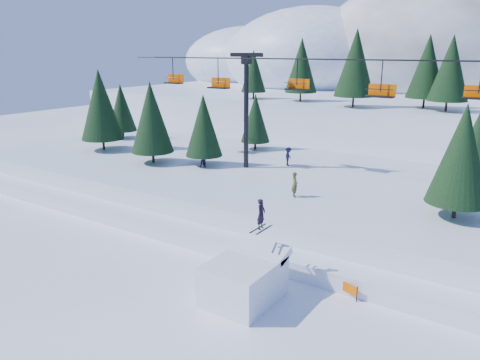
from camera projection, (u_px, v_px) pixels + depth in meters
The scene contains 10 objects.
ground at pixel (205, 304), 24.82m from camera, with size 160.00×160.00×0.00m, color white.
mid_shelf at pixel (337, 196), 38.93m from camera, with size 70.00×22.00×2.50m, color white.
berm at pixel (278, 244), 31.09m from camera, with size 70.00×6.00×1.10m, color white.
mountain_ridge at pixel (432, 69), 83.76m from camera, with size 119.00×60.52×26.46m.
jump_kicker at pixel (245, 278), 25.03m from camera, with size 3.30×4.50×5.31m.
chairlift at pixel (357, 99), 36.15m from camera, with size 46.00×3.21×10.28m.
conifer_stand at pixel (392, 132), 35.80m from camera, with size 62.98×17.16×10.10m.
distant_skiers at pixel (338, 173), 37.97m from camera, with size 31.10×9.35×1.88m.
banner_near at pixel (337, 283), 25.99m from camera, with size 2.71×0.96×0.90m.
banner_far at pixel (459, 301), 24.08m from camera, with size 2.75×0.84×0.90m.
Camera 1 is at (13.78, -17.40, 13.06)m, focal length 35.00 mm.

